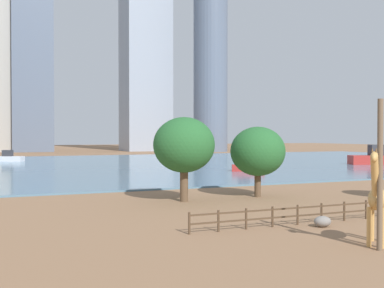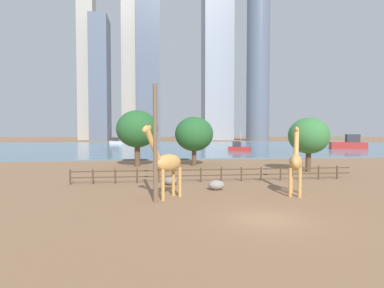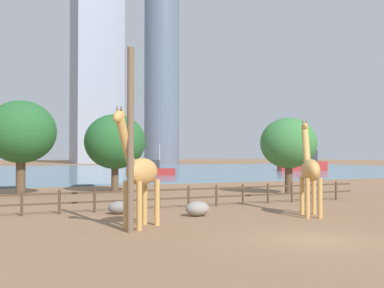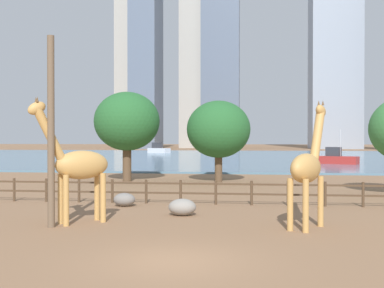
{
  "view_description": "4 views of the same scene",
  "coord_description": "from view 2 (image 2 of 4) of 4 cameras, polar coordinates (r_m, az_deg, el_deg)",
  "views": [
    {
      "loc": [
        -23.87,
        -13.83,
        5.81
      ],
      "look_at": [
        -3.97,
        32.72,
        4.88
      ],
      "focal_mm": 45.0,
      "sensor_mm": 36.0,
      "label": 1
    },
    {
      "loc": [
        -5.73,
        -14.8,
        4.55
      ],
      "look_at": [
        -0.44,
        27.53,
        2.85
      ],
      "focal_mm": 28.0,
      "sensor_mm": 36.0,
      "label": 2
    },
    {
      "loc": [
        -11.79,
        -14.36,
        3.2
      ],
      "look_at": [
        2.01,
        15.09,
        3.91
      ],
      "focal_mm": 45.0,
      "sensor_mm": 36.0,
      "label": 3
    },
    {
      "loc": [
        2.26,
        -13.67,
        3.54
      ],
      "look_at": [
        -3.25,
        30.37,
        3.03
      ],
      "focal_mm": 45.0,
      "sensor_mm": 36.0,
      "label": 4
    }
  ],
  "objects": [
    {
      "name": "giraffe_tall",
      "position": [
        23.04,
        19.14,
        -3.2
      ],
      "size": [
        2.04,
        3.08,
        5.15
      ],
      "rotation": [
        0.0,
        0.0,
        1.08
      ],
      "color": "tan",
      "rests_on": "ground"
    },
    {
      "name": "giraffe_companion",
      "position": [
        20.5,
        -4.95,
        -3.58
      ],
      "size": [
        3.03,
        2.76,
        5.21
      ],
      "rotation": [
        0.0,
        0.0,
        3.86
      ],
      "color": "tan",
      "rests_on": "ground"
    },
    {
      "name": "boulder_near_fence",
      "position": [
        25.96,
        -4.05,
        -7.03
      ],
      "size": [
        1.14,
        0.93,
        0.7
      ],
      "primitive_type": "ellipsoid",
      "color": "gray",
      "rests_on": "ground"
    },
    {
      "name": "boat_ferry",
      "position": [
        111.68,
        -14.12,
        0.4
      ],
      "size": [
        5.73,
        4.58,
        2.42
      ],
      "rotation": [
        0.0,
        0.0,
        5.73
      ],
      "color": "silver",
      "rests_on": "harbor_water"
    },
    {
      "name": "tree_center_broad",
      "position": [
        39.92,
        -10.4,
        2.79
      ],
      "size": [
        5.4,
        5.4,
        7.4
      ],
      "color": "brown",
      "rests_on": "ground"
    },
    {
      "name": "utility_pole",
      "position": [
        19.44,
        -7.02,
        0.12
      ],
      "size": [
        0.28,
        0.28,
        7.64
      ],
      "primitive_type": "cylinder",
      "color": "brown",
      "rests_on": "ground"
    },
    {
      "name": "tree_right_tall",
      "position": [
        40.38,
        0.4,
        1.89
      ],
      "size": [
        5.15,
        5.15,
        6.61
      ],
      "color": "brown",
      "rests_on": "ground"
    },
    {
      "name": "enclosure_fence",
      "position": [
        27.61,
        4.34,
        -5.62
      ],
      "size": [
        26.12,
        0.14,
        1.3
      ],
      "color": "#4C3826",
      "rests_on": "ground"
    },
    {
      "name": "skyline_block_right",
      "position": [
        169.89,
        12.49,
        17.21
      ],
      "size": [
        12.02,
        12.02,
        96.97
      ],
      "primitive_type": "cylinder",
      "color": "slate",
      "rests_on": "ground"
    },
    {
      "name": "tree_left_large",
      "position": [
        36.8,
        21.34,
        1.43
      ],
      "size": [
        4.57,
        4.57,
        6.19
      ],
      "color": "brown",
      "rests_on": "ground"
    },
    {
      "name": "skyline_block_central",
      "position": [
        186.88,
        -11.7,
        17.88
      ],
      "size": [
        9.66,
        8.4,
        109.92
      ],
      "primitive_type": "cube",
      "color": "#ADA89E",
      "rests_on": "ground"
    },
    {
      "name": "skyline_tower_short",
      "position": [
        191.91,
        -19.41,
        15.47
      ],
      "size": [
        8.99,
        11.28,
        97.53
      ],
      "primitive_type": "cube",
      "color": "#ADA89E",
      "rests_on": "ground"
    },
    {
      "name": "ground_plane",
      "position": [
        95.09,
        -3.66,
        -0.47
      ],
      "size": [
        400.0,
        400.0,
        0.0
      ],
      "primitive_type": "plane",
      "color": "#8C6647"
    },
    {
      "name": "boat_tug",
      "position": [
        88.13,
        27.73,
        0.03
      ],
      "size": [
        9.16,
        5.78,
        3.79
      ],
      "rotation": [
        0.0,
        0.0,
        2.81
      ],
      "color": "#B22D28",
      "rests_on": "harbor_water"
    },
    {
      "name": "skyline_tower_needle",
      "position": [
        183.28,
        -8.36,
        17.21
      ],
      "size": [
        13.72,
        9.14,
        103.68
      ],
      "primitive_type": "cube",
      "color": "slate",
      "rests_on": "ground"
    },
    {
      "name": "harbor_water",
      "position": [
        92.09,
        -3.55,
        -0.49
      ],
      "size": [
        180.0,
        86.0,
        0.2
      ],
      "primitive_type": "cube",
      "color": "slate",
      "rests_on": "ground"
    },
    {
      "name": "boulder_by_pole",
      "position": [
        23.83,
        4.66,
        -7.78
      ],
      "size": [
        1.28,
        1.03,
        0.77
      ],
      "primitive_type": "ellipsoid",
      "color": "gray",
      "rests_on": "ground"
    },
    {
      "name": "skyline_block_left",
      "position": [
        181.11,
        4.82,
        15.29
      ],
      "size": [
        16.59,
        14.79,
        90.71
      ],
      "primitive_type": "cube",
      "color": "#939EAD",
      "rests_on": "ground"
    },
    {
      "name": "skyline_tower_glass",
      "position": [
        170.68,
        -17.09,
        11.66
      ],
      "size": [
        9.18,
        15.97,
        65.35
      ],
      "primitive_type": "cube",
      "color": "slate",
      "rests_on": "ground"
    },
    {
      "name": "boat_sailboat",
      "position": [
        69.06,
        8.96,
        -0.73
      ],
      "size": [
        5.31,
        3.89,
        4.53
      ],
      "rotation": [
        0.0,
        0.0,
        5.81
      ],
      "color": "#B22D28",
      "rests_on": "harbor_water"
    }
  ]
}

